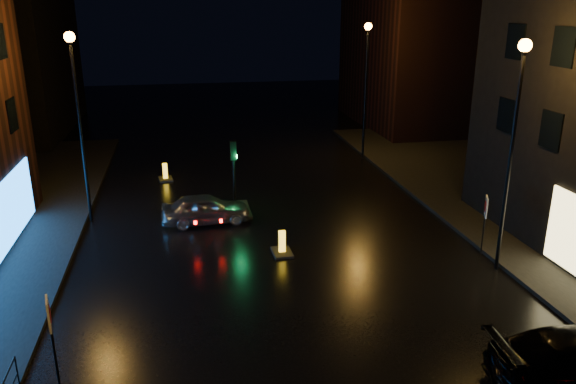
# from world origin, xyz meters

# --- Properties ---
(building_far_left) EXTENTS (8.00, 16.00, 14.00)m
(building_far_left) POSITION_xyz_m (-16.00, 35.00, 7.00)
(building_far_left) COLOR black
(building_far_left) RESTS_ON ground
(building_far_right) EXTENTS (8.00, 14.00, 12.00)m
(building_far_right) POSITION_xyz_m (15.00, 32.00, 6.00)
(building_far_right) COLOR black
(building_far_right) RESTS_ON ground
(street_lamp_lfar) EXTENTS (0.44, 0.44, 8.37)m
(street_lamp_lfar) POSITION_xyz_m (-7.80, 14.00, 5.56)
(street_lamp_lfar) COLOR black
(street_lamp_lfar) RESTS_ON ground
(street_lamp_rnear) EXTENTS (0.44, 0.44, 8.37)m
(street_lamp_rnear) POSITION_xyz_m (7.80, 6.00, 5.56)
(street_lamp_rnear) COLOR black
(street_lamp_rnear) RESTS_ON ground
(street_lamp_rfar) EXTENTS (0.44, 0.44, 8.37)m
(street_lamp_rfar) POSITION_xyz_m (7.80, 22.00, 5.56)
(street_lamp_rfar) COLOR black
(street_lamp_rfar) RESTS_ON ground
(traffic_signal) EXTENTS (1.40, 2.40, 3.45)m
(traffic_signal) POSITION_xyz_m (-1.20, 14.00, 0.50)
(traffic_signal) COLOR black
(traffic_signal) RESTS_ON ground
(silver_hatchback) EXTENTS (4.01, 1.78, 1.34)m
(silver_hatchback) POSITION_xyz_m (-2.64, 12.79, 0.67)
(silver_hatchback) COLOR #B1B5B9
(silver_hatchback) RESTS_ON ground
(bollard_near) EXTENTS (0.77, 1.13, 0.97)m
(bollard_near) POSITION_xyz_m (0.15, 8.87, 0.21)
(bollard_near) COLOR black
(bollard_near) RESTS_ON ground
(bollard_far) EXTENTS (0.86, 1.18, 0.96)m
(bollard_far) POSITION_xyz_m (-4.54, 19.79, 0.21)
(bollard_far) COLOR black
(bollard_far) RESTS_ON ground
(road_sign_left) EXTENTS (0.19, 0.60, 2.51)m
(road_sign_left) POSITION_xyz_m (-7.04, 2.03, 1.88)
(road_sign_left) COLOR black
(road_sign_left) RESTS_ON ground
(road_sign_right) EXTENTS (0.29, 0.55, 2.41)m
(road_sign_right) POSITION_xyz_m (7.90, 7.30, 1.80)
(road_sign_right) COLOR black
(road_sign_right) RESTS_ON ground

